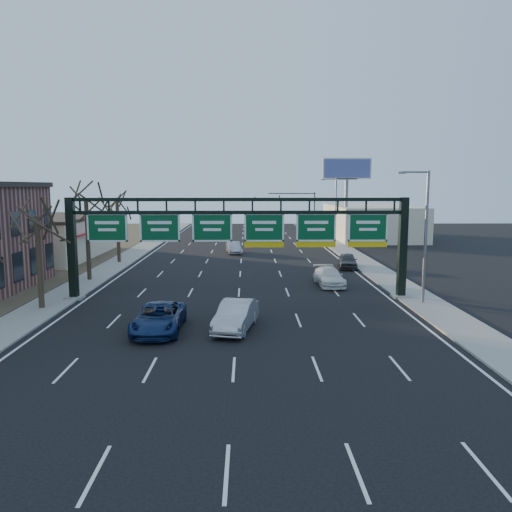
{
  "coord_description": "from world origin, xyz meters",
  "views": [
    {
      "loc": [
        0.57,
        -27.03,
        7.97
      ],
      "look_at": [
        1.23,
        6.98,
        3.2
      ],
      "focal_mm": 35.0,
      "sensor_mm": 36.0,
      "label": 1
    }
  ],
  "objects_px": {
    "sign_gantry": "(241,234)",
    "car_silver_sedan": "(236,316)",
    "car_white_wagon": "(329,277)",
    "car_blue_suv": "(159,318)"
  },
  "relations": [
    {
      "from": "car_white_wagon",
      "to": "car_silver_sedan",
      "type": "bearing_deg",
      "value": -123.43
    },
    {
      "from": "car_blue_suv",
      "to": "car_white_wagon",
      "type": "bearing_deg",
      "value": 47.7
    },
    {
      "from": "car_white_wagon",
      "to": "sign_gantry",
      "type": "bearing_deg",
      "value": -150.4
    },
    {
      "from": "car_blue_suv",
      "to": "car_silver_sedan",
      "type": "xyz_separation_m",
      "value": [
        4.25,
        0.26,
        0.04
      ]
    },
    {
      "from": "sign_gantry",
      "to": "car_silver_sedan",
      "type": "height_order",
      "value": "sign_gantry"
    },
    {
      "from": "sign_gantry",
      "to": "car_blue_suv",
      "type": "height_order",
      "value": "sign_gantry"
    },
    {
      "from": "car_blue_suv",
      "to": "car_white_wagon",
      "type": "distance_m",
      "value": 17.17
    },
    {
      "from": "sign_gantry",
      "to": "car_silver_sedan",
      "type": "bearing_deg",
      "value": -91.37
    },
    {
      "from": "sign_gantry",
      "to": "car_silver_sedan",
      "type": "distance_m",
      "value": 8.78
    },
    {
      "from": "car_blue_suv",
      "to": "car_silver_sedan",
      "type": "bearing_deg",
      "value": 3.4
    }
  ]
}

